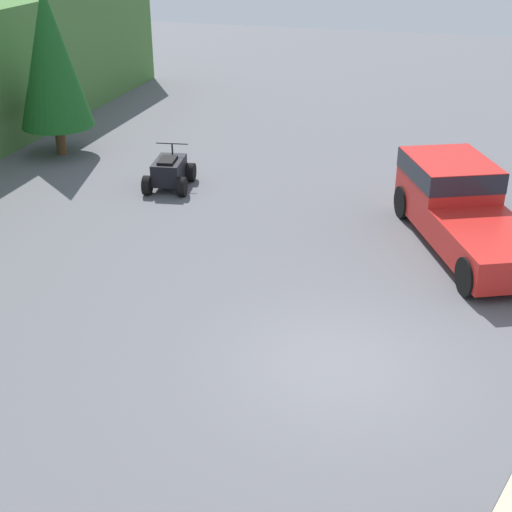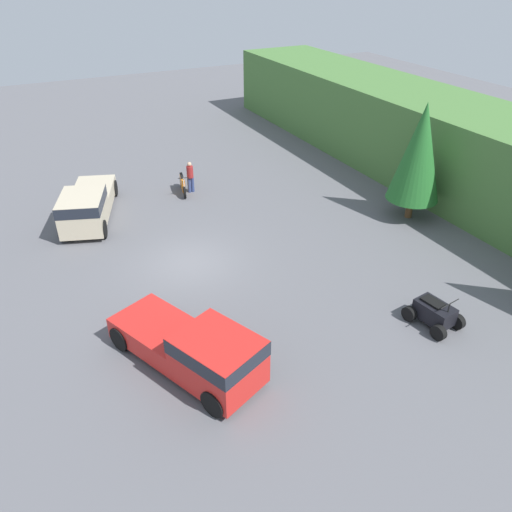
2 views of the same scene
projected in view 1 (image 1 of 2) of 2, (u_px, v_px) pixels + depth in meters
ground_plane at (336, 365)px, 13.27m from camera, size 80.00×80.00×0.00m
tree_mid_left at (50, 58)px, 23.18m from camera, size 2.43×2.43×5.51m
pickup_truck_red at (460, 204)px, 17.88m from camera, size 5.87×4.03×1.84m
quad_atv at (169, 172)px, 21.44m from camera, size 2.03×1.53×1.24m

